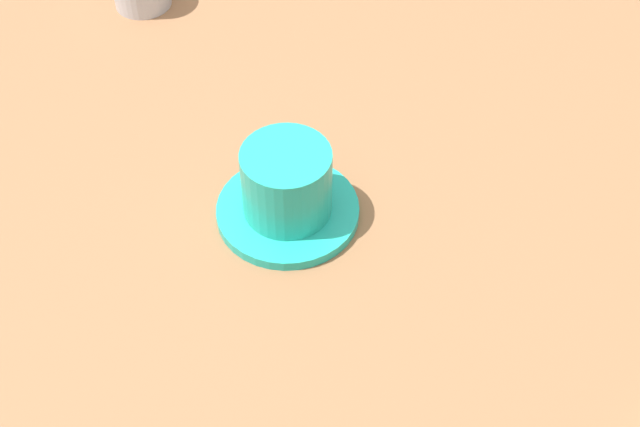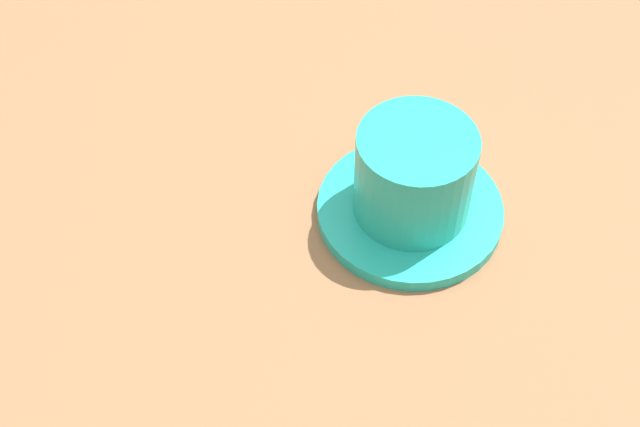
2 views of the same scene
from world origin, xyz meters
name	(u,v)px [view 2 (image 2 of 2)]	position (x,y,z in m)	size (l,w,h in m)	color
table	(322,283)	(0.00, 0.00, 0.62)	(0.95, 0.78, 0.70)	#895F3E
coffee_cup	(413,183)	(-0.04, -0.04, 0.73)	(0.12, 0.12, 0.07)	#1FAE9E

